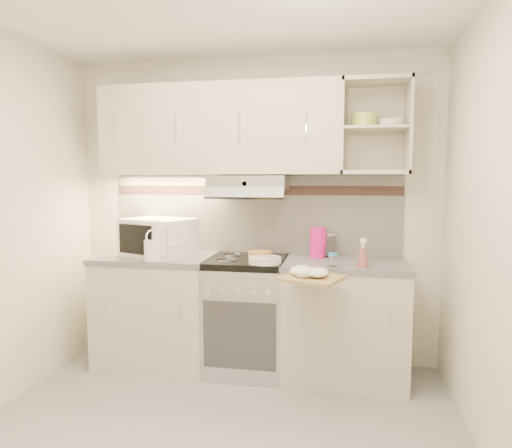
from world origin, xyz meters
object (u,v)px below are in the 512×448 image
Objects in this scene: glass_jar at (329,245)px; pink_pitcher at (318,242)px; electric_range at (247,314)px; watering_can at (155,249)px; spray_bottle at (363,255)px; cutting_board at (312,278)px; plate_stack at (265,260)px; microwave at (158,237)px.

pink_pitcher is at bearing -142.04° from glass_jar.
glass_jar is (0.62, 0.19, 0.54)m from electric_range.
glass_jar is at bearing 12.28° from watering_can.
pink_pitcher reaches higher than spray_bottle.
cutting_board is (0.53, -0.49, 0.42)m from electric_range.
plate_stack is 0.59m from glass_jar.
pink_pitcher is 1.11× the size of spray_bottle.
spray_bottle reaches higher than electric_range.
plate_stack is at bearing -118.73° from pink_pitcher.
plate_stack is (0.83, 0.04, -0.06)m from watering_can.
electric_range is 3.74× the size of plate_stack.
electric_range is at bearing 158.19° from cutting_board.
glass_jar reaches higher than electric_range.
pink_pitcher is at bearing 39.53° from plate_stack.
cutting_board is at bearing -40.68° from plate_stack.
plate_stack reaches higher than cutting_board.
microwave is 1.61m from spray_bottle.
pink_pitcher is 0.47m from spray_bottle.
electric_range is 0.94m from microwave.
plate_stack is 0.66× the size of cutting_board.
glass_jar is (0.45, 0.37, 0.07)m from plate_stack.
pink_pitcher is 0.11m from glass_jar.
electric_range is at bearing -145.26° from pink_pitcher.
electric_range is at bearing 169.48° from spray_bottle.
plate_stack is 0.70m from spray_bottle.
watering_can is 0.78× the size of cutting_board.
pink_pitcher is 1.28× the size of glass_jar.
electric_range is 4.76× the size of glass_jar.
watering_can and pink_pitcher have the same top height.
microwave reaches higher than glass_jar.
watering_can is 1.53m from spray_bottle.
watering_can is 0.84m from plate_stack.
spray_bottle reaches higher than glass_jar.
electric_range is 3.17× the size of watering_can.
watering_can is 1.25m from pink_pitcher.
pink_pitcher is at bearing 109.97° from cutting_board.
spray_bottle is at bearing -59.09° from glass_jar.
plate_stack is at bearing -46.64° from electric_range.
electric_range is 0.85m from glass_jar.
spray_bottle is (1.53, 0.01, -0.00)m from watering_can.
microwave is 3.34× the size of glass_jar.
microwave is 2.62× the size of plate_stack.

